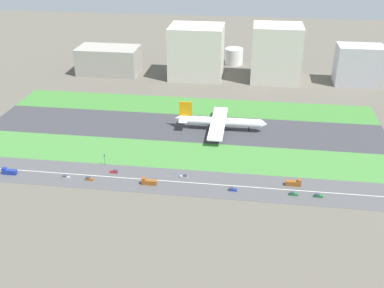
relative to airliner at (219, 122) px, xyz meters
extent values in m
plane|color=#5B564C|center=(-24.13, 0.00, -6.23)|extent=(800.00, 800.00, 0.00)
cube|color=#38383D|center=(-24.13, 0.00, -6.18)|extent=(280.00, 46.00, 0.10)
cube|color=#3D7A33|center=(-24.13, 41.00, -6.18)|extent=(280.00, 36.00, 0.10)
cube|color=#427F38|center=(-24.13, -41.00, -6.18)|extent=(280.00, 36.00, 0.10)
cube|color=#4C4C4F|center=(-24.13, -73.00, -6.18)|extent=(280.00, 28.00, 0.10)
cube|color=silver|center=(-24.13, -73.00, -6.13)|extent=(266.00, 0.50, 0.01)
cylinder|color=white|center=(1.68, 0.00, 0.07)|extent=(56.00, 6.00, 6.00)
cone|color=white|center=(31.68, 0.00, 0.07)|extent=(4.00, 5.70, 5.70)
cone|color=white|center=(-28.82, 0.00, 0.87)|extent=(5.00, 5.40, 5.40)
cube|color=orange|center=(-23.32, 0.00, 8.07)|extent=(9.00, 0.80, 11.00)
cube|color=white|center=(-24.32, 0.00, 1.07)|extent=(6.00, 16.00, 0.60)
cube|color=white|center=(-0.32, 15.00, -1.13)|extent=(10.00, 26.00, 1.00)
cylinder|color=gray|center=(0.68, 9.00, -3.33)|extent=(5.00, 3.20, 3.20)
cube|color=white|center=(-0.32, -15.00, -1.13)|extent=(10.00, 26.00, 1.00)
cylinder|color=gray|center=(0.68, -9.00, -3.33)|extent=(5.00, 3.20, 3.20)
cylinder|color=black|center=(21.28, 0.00, -4.53)|extent=(1.00, 1.00, 3.20)
cylinder|color=black|center=(-2.32, 3.50, -4.53)|extent=(1.00, 1.00, 3.20)
cylinder|color=black|center=(-2.32, -3.50, -4.53)|extent=(1.00, 1.00, 3.20)
cube|color=#99999E|center=(-81.23, -78.00, -5.58)|extent=(4.40, 1.80, 1.10)
cube|color=#333D4C|center=(-82.03, -78.00, -4.58)|extent=(2.20, 1.66, 0.90)
cube|color=navy|center=(14.69, -78.00, -5.58)|extent=(4.40, 1.80, 1.10)
cube|color=#333D4C|center=(13.89, -78.00, -4.58)|extent=(2.20, 1.66, 0.90)
cube|color=#B2191E|center=(-55.85, -68.00, -5.58)|extent=(4.40, 1.80, 1.10)
cube|color=#333D4C|center=(-55.05, -68.00, -4.58)|extent=(2.20, 1.66, 0.90)
cube|color=brown|center=(-32.29, -78.00, -4.73)|extent=(8.40, 2.50, 2.80)
cube|color=brown|center=(-35.49, -78.00, -2.73)|extent=(2.00, 2.30, 1.20)
cube|color=#19662D|center=(47.50, -78.00, -5.58)|extent=(4.40, 1.80, 1.10)
cube|color=#333D4C|center=(46.70, -78.00, -4.58)|extent=(2.20, 1.66, 0.90)
cube|color=#99999E|center=(-14.26, -68.00, -5.58)|extent=(4.40, 1.80, 1.10)
cube|color=#333D4C|center=(-13.46, -68.00, -4.58)|extent=(2.20, 1.66, 0.90)
cube|color=brown|center=(-67.38, -78.00, -5.58)|extent=(4.40, 1.80, 1.10)
cube|color=#333D4C|center=(-68.18, -78.00, -4.58)|extent=(2.20, 1.66, 0.90)
cube|color=#19662D|center=(60.70, -78.00, -5.58)|extent=(4.40, 1.80, 1.10)
cube|color=#333D4C|center=(59.90, -78.00, -4.58)|extent=(2.20, 1.66, 0.90)
cube|color=navy|center=(-115.74, -78.00, -4.73)|extent=(8.40, 2.50, 2.80)
cube|color=navy|center=(-118.94, -78.00, -2.73)|extent=(2.00, 2.30, 1.20)
cube|color=brown|center=(47.79, -68.00, -4.73)|extent=(8.40, 2.50, 2.80)
cube|color=brown|center=(50.99, -68.00, -2.73)|extent=(2.00, 2.30, 1.20)
cylinder|color=#4C4C51|center=(-63.82, -60.00, -3.13)|extent=(0.24, 0.24, 6.00)
cube|color=black|center=(-63.82, -60.00, 0.47)|extent=(0.36, 0.36, 1.20)
sphere|color=#19D826|center=(-63.82, -60.20, 0.77)|extent=(0.24, 0.24, 0.24)
cube|color=#9E998E|center=(-114.13, 114.00, 6.17)|extent=(56.96, 31.68, 24.80)
cube|color=beige|center=(-30.44, 114.00, 17.43)|extent=(48.07, 38.87, 47.32)
cube|color=beige|center=(41.49, 114.00, 18.80)|extent=(43.15, 35.63, 50.06)
cube|color=#B2B2B7|center=(113.65, 114.00, 11.05)|extent=(39.30, 24.76, 34.56)
cylinder|color=silver|center=(-29.87, 159.00, 0.98)|extent=(25.65, 25.65, 14.42)
cylinder|color=silver|center=(1.98, 159.00, 1.72)|extent=(18.13, 18.13, 15.90)
camera|label=1|loc=(20.98, -289.20, 129.58)|focal=42.32mm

